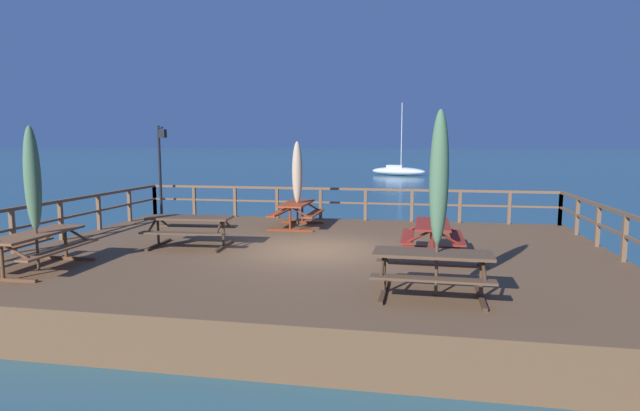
# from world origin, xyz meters

# --- Properties ---
(ground_plane) EXTENTS (600.00, 600.00, 0.00)m
(ground_plane) POSITION_xyz_m (0.00, 0.00, 0.00)
(ground_plane) COLOR #2D5B6B
(wooden_deck) EXTENTS (14.22, 10.41, 0.89)m
(wooden_deck) POSITION_xyz_m (0.00, 0.00, 0.45)
(wooden_deck) COLOR brown
(wooden_deck) RESTS_ON ground
(railing_waterside_far) EXTENTS (14.02, 0.10, 1.09)m
(railing_waterside_far) POSITION_xyz_m (-0.00, 5.05, 1.63)
(railing_waterside_far) COLOR brown
(railing_waterside_far) RESTS_ON wooden_deck
(railing_side_left) EXTENTS (0.10, 10.21, 1.09)m
(railing_side_left) POSITION_xyz_m (-6.96, 0.00, 1.63)
(railing_side_left) COLOR brown
(railing_side_left) RESTS_ON wooden_deck
(railing_side_right) EXTENTS (0.10, 10.21, 1.09)m
(railing_side_right) POSITION_xyz_m (6.96, 0.00, 1.63)
(railing_side_right) COLOR brown
(railing_side_right) RESTS_ON wooden_deck
(picnic_table_mid_right) EXTENTS (1.42, 1.96, 0.78)m
(picnic_table_mid_right) POSITION_xyz_m (-1.20, 3.23, 1.45)
(picnic_table_mid_right) COLOR #993819
(picnic_table_mid_right) RESTS_ON wooden_deck
(picnic_table_back_left) EXTENTS (1.44, 2.22, 0.78)m
(picnic_table_back_left) POSITION_xyz_m (-5.28, -2.96, 1.46)
(picnic_table_back_left) COLOR brown
(picnic_table_back_left) RESTS_ON wooden_deck
(picnic_table_back_right) EXTENTS (2.01, 1.44, 0.78)m
(picnic_table_back_right) POSITION_xyz_m (2.71, -3.36, 1.45)
(picnic_table_back_right) COLOR brown
(picnic_table_back_right) RESTS_ON wooden_deck
(picnic_table_mid_left) EXTENTS (2.16, 1.53, 0.78)m
(picnic_table_mid_left) POSITION_xyz_m (-3.14, -0.20, 1.46)
(picnic_table_mid_left) COLOR brown
(picnic_table_mid_left) RESTS_ON wooden_deck
(picnic_table_mid_centre) EXTENTS (1.43, 1.97, 0.78)m
(picnic_table_mid_centre) POSITION_xyz_m (2.82, -0.12, 1.45)
(picnic_table_mid_centre) COLOR maroon
(picnic_table_mid_centre) RESTS_ON wooden_deck
(patio_umbrella_tall_mid_left) EXTENTS (0.32, 0.32, 2.66)m
(patio_umbrella_tall_mid_left) POSITION_xyz_m (-1.17, 3.24, 2.58)
(patio_umbrella_tall_mid_left) COLOR #4C3828
(patio_umbrella_tall_mid_left) RESTS_ON wooden_deck
(patio_umbrella_tall_front) EXTENTS (0.32, 0.32, 2.96)m
(patio_umbrella_tall_front) POSITION_xyz_m (-5.22, -3.00, 2.77)
(patio_umbrella_tall_front) COLOR #4C3828
(patio_umbrella_tall_front) RESTS_ON wooden_deck
(patio_umbrella_short_front) EXTENTS (0.32, 0.32, 3.17)m
(patio_umbrella_short_front) POSITION_xyz_m (2.79, -3.33, 2.91)
(patio_umbrella_short_front) COLOR #4C3828
(patio_umbrella_short_front) RESTS_ON wooden_deck
(lamp_post_hooked) EXTENTS (0.51, 0.55, 3.20)m
(lamp_post_hooked) POSITION_xyz_m (-6.28, 4.36, 3.01)
(lamp_post_hooked) COLOR black
(lamp_post_hooked) RESTS_ON wooden_deck
(sailboat_distant) EXTENTS (6.22, 3.56, 7.72)m
(sailboat_distant) POSITION_xyz_m (0.66, 43.36, 0.51)
(sailboat_distant) COLOR silver
(sailboat_distant) RESTS_ON ground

